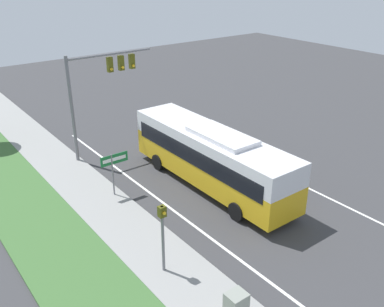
% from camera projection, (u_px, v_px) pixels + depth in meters
% --- Properties ---
extents(ground_plane, '(80.00, 80.00, 0.00)m').
position_uv_depth(ground_plane, '(260.00, 208.00, 21.54)').
color(ground_plane, '#38383A').
extents(sidewalk, '(2.80, 80.00, 0.12)m').
position_uv_depth(sidewalk, '(157.00, 254.00, 18.10)').
color(sidewalk, gray).
rests_on(sidewalk, ground_plane).
extents(grass_verge, '(3.60, 80.00, 0.10)m').
position_uv_depth(grass_verge, '(86.00, 286.00, 16.34)').
color(grass_verge, '#3D6633').
rests_on(grass_verge, ground_plane).
extents(lane_divider_near, '(0.14, 30.00, 0.01)m').
position_uv_depth(lane_divider_near, '(204.00, 233.00, 19.55)').
color(lane_divider_near, silver).
rests_on(lane_divider_near, ground_plane).
extents(lane_divider_far, '(0.14, 30.00, 0.01)m').
position_uv_depth(lane_divider_far, '(306.00, 187.00, 23.52)').
color(lane_divider_far, silver).
rests_on(lane_divider_far, ground_plane).
extents(bus, '(2.71, 11.04, 3.36)m').
position_uv_depth(bus, '(211.00, 155.00, 22.94)').
color(bus, gold).
rests_on(bus, ground_plane).
extents(signal_gantry, '(5.58, 0.41, 6.54)m').
position_uv_depth(signal_gantry, '(99.00, 81.00, 25.55)').
color(signal_gantry, slate).
rests_on(signal_gantry, ground_plane).
extents(pedestrian_signal, '(0.28, 0.34, 3.07)m').
position_uv_depth(pedestrian_signal, '(163.00, 228.00, 16.29)').
color(pedestrian_signal, slate).
rests_on(pedestrian_signal, ground_plane).
extents(street_sign, '(1.54, 0.08, 2.45)m').
position_uv_depth(street_sign, '(114.00, 165.00, 21.93)').
color(street_sign, slate).
rests_on(street_sign, ground_plane).
extents(utility_cabinet, '(0.70, 0.62, 1.00)m').
position_uv_depth(utility_cabinet, '(236.00, 305.00, 14.67)').
color(utility_cabinet, gray).
rests_on(utility_cabinet, sidewalk).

